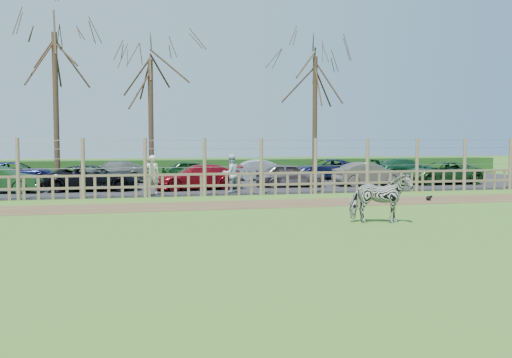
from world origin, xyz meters
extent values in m
plane|color=olive|center=(0.00, 0.00, 0.00)|extent=(120.00, 120.00, 0.00)
cube|color=brown|center=(0.00, 4.50, 0.01)|extent=(34.00, 2.80, 0.01)
cube|color=#232326|center=(0.00, 14.50, 0.02)|extent=(44.00, 13.00, 0.04)
cube|color=#1E4716|center=(0.00, 21.50, 0.55)|extent=(46.00, 2.00, 1.10)
cube|color=brown|center=(0.00, 8.00, 0.45)|extent=(30.00, 0.06, 0.10)
cube|color=brown|center=(0.00, 8.00, 0.95)|extent=(30.00, 0.06, 0.10)
cylinder|color=brown|center=(-7.50, 8.00, 1.25)|extent=(0.16, 0.16, 2.50)
cylinder|color=brown|center=(-5.00, 8.00, 1.25)|extent=(0.16, 0.16, 2.50)
cylinder|color=brown|center=(-2.50, 8.00, 1.25)|extent=(0.16, 0.16, 2.50)
cylinder|color=brown|center=(0.00, 8.00, 1.25)|extent=(0.16, 0.16, 2.50)
cylinder|color=brown|center=(2.50, 8.00, 1.25)|extent=(0.16, 0.16, 2.50)
cylinder|color=brown|center=(5.00, 8.00, 1.25)|extent=(0.16, 0.16, 2.50)
cylinder|color=brown|center=(7.50, 8.00, 1.25)|extent=(0.16, 0.16, 2.50)
cylinder|color=brown|center=(10.00, 8.00, 1.25)|extent=(0.16, 0.16, 2.50)
cylinder|color=brown|center=(12.50, 8.00, 1.25)|extent=(0.16, 0.16, 2.50)
cylinder|color=brown|center=(15.00, 8.00, 1.25)|extent=(0.16, 0.16, 2.50)
cylinder|color=gray|center=(0.00, 8.00, 1.25)|extent=(30.00, 0.02, 0.02)
cylinder|color=gray|center=(0.00, 8.00, 1.65)|extent=(30.00, 0.02, 0.02)
cylinder|color=gray|center=(0.00, 8.00, 2.05)|extent=(30.00, 0.02, 0.02)
cylinder|color=gray|center=(0.00, 8.00, 2.40)|extent=(30.00, 0.02, 0.02)
cylinder|color=#3D2B1E|center=(-6.50, 12.50, 3.75)|extent=(0.26, 0.26, 7.50)
cylinder|color=#3D2B1E|center=(-2.00, 13.50, 3.25)|extent=(0.26, 0.26, 6.50)
cylinder|color=#3D2B1E|center=(7.00, 14.00, 3.50)|extent=(0.26, 0.26, 7.00)
imported|color=gray|center=(3.91, -0.99, 0.73)|extent=(1.86, 1.13, 1.47)
imported|color=beige|center=(-2.19, 8.59, 0.90)|extent=(0.65, 0.44, 1.72)
imported|color=silver|center=(1.31, 8.87, 0.90)|extent=(1.00, 0.89, 1.72)
sphere|color=black|center=(8.44, 4.19, 0.10)|extent=(0.20, 0.20, 0.20)
sphere|color=black|center=(8.56, 4.19, 0.17)|extent=(0.10, 0.10, 0.10)
imported|color=black|center=(-4.78, 11.37, 0.64)|extent=(4.38, 2.14, 1.20)
imported|color=maroon|center=(0.06, 10.84, 0.64)|extent=(4.32, 2.21, 1.20)
imported|color=#655A5F|center=(4.82, 11.38, 0.64)|extent=(3.66, 1.80, 1.20)
imported|color=#655D5A|center=(9.01, 11.23, 0.64)|extent=(3.69, 1.41, 1.20)
imported|color=#204D22|center=(13.26, 11.36, 0.64)|extent=(4.33, 2.03, 1.20)
imported|color=#181D50|center=(-8.97, 16.20, 0.64)|extent=(4.47, 2.36, 1.20)
imported|color=#5F635E|center=(-4.06, 16.03, 0.64)|extent=(4.20, 1.84, 1.20)
imported|color=#1D5521|center=(0.44, 16.15, 0.64)|extent=(3.60, 1.63, 1.20)
imported|color=#ABB4BE|center=(4.66, 16.24, 0.64)|extent=(3.72, 1.53, 1.20)
imported|color=#161B44|center=(8.53, 16.27, 0.64)|extent=(4.46, 2.33, 1.20)
imported|color=#154A2C|center=(13.58, 15.83, 0.64)|extent=(4.24, 1.97, 1.20)
camera|label=1|loc=(-3.31, -16.27, 2.45)|focal=40.00mm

